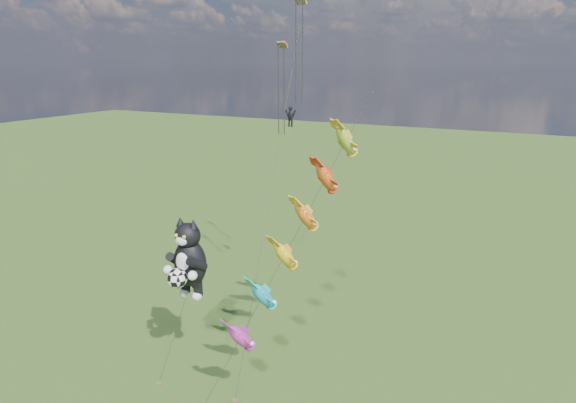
% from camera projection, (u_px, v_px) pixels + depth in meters
% --- Properties ---
extents(ground, '(300.00, 300.00, 0.00)m').
position_uv_depth(ground, '(90.00, 370.00, 36.13)').
color(ground, '#1F3C0F').
extents(cat_kite_rig, '(3.04, 4.29, 12.02)m').
position_uv_depth(cat_kite_rig, '(188.00, 259.00, 33.56)').
color(cat_kite_rig, brown).
rests_on(cat_kite_rig, ground).
extents(fish_windsock_rig, '(6.65, 14.61, 20.40)m').
position_uv_depth(fish_windsock_rig, '(295.00, 236.00, 30.99)').
color(fish_windsock_rig, brown).
rests_on(fish_windsock_rig, ground).
extents(parafoil_rig, '(3.88, 17.24, 27.54)m').
position_uv_depth(parafoil_rig, '(290.00, 99.00, 41.06)').
color(parafoil_rig, brown).
rests_on(parafoil_rig, ground).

